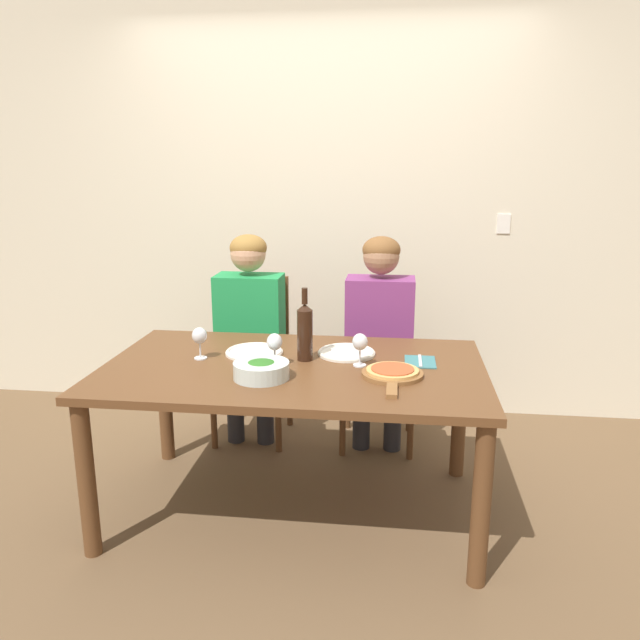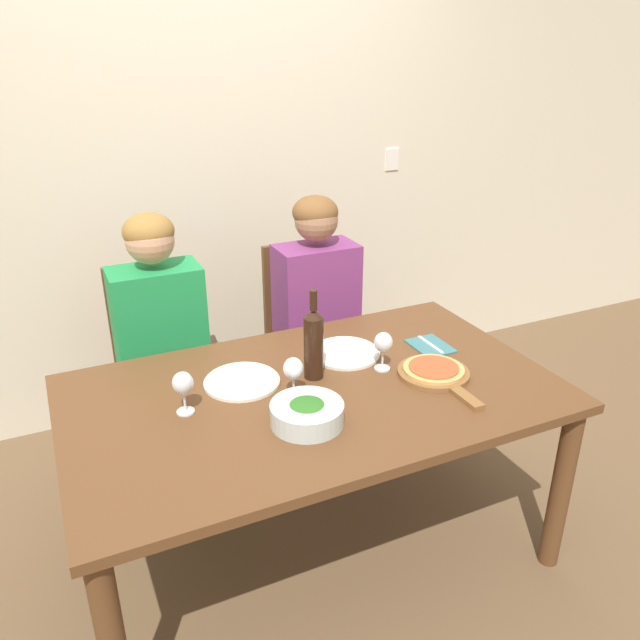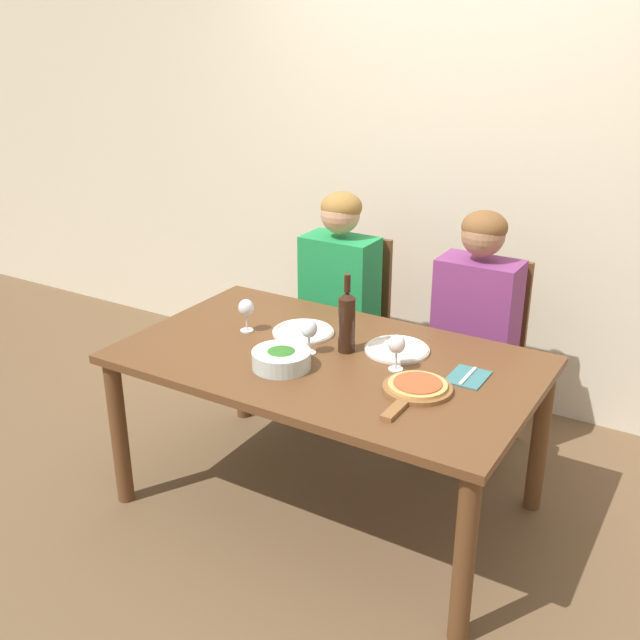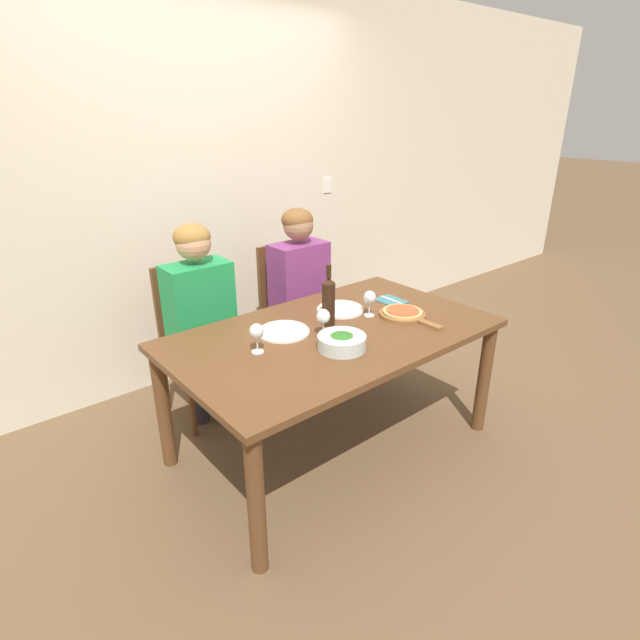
{
  "view_description": "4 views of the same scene",
  "coord_description": "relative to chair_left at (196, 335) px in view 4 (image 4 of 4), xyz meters",
  "views": [
    {
      "loc": [
        0.45,
        -2.65,
        1.63
      ],
      "look_at": [
        0.11,
        0.06,
        0.93
      ],
      "focal_mm": 35.0,
      "sensor_mm": 36.0,
      "label": 1
    },
    {
      "loc": [
        -0.79,
        -1.75,
        1.85
      ],
      "look_at": [
        0.09,
        0.14,
        0.92
      ],
      "focal_mm": 35.0,
      "sensor_mm": 36.0,
      "label": 2
    },
    {
      "loc": [
        1.43,
        -2.44,
        2.04
      ],
      "look_at": [
        -0.09,
        0.09,
        0.84
      ],
      "focal_mm": 42.0,
      "sensor_mm": 36.0,
      "label": 3
    },
    {
      "loc": [
        -1.6,
        -1.81,
        1.81
      ],
      "look_at": [
        -0.02,
        0.08,
        0.77
      ],
      "focal_mm": 28.0,
      "sensor_mm": 36.0,
      "label": 4
    }
  ],
  "objects": [
    {
      "name": "broccoli_bowl",
      "position": [
        0.28,
        -1.05,
        0.26
      ],
      "size": [
        0.24,
        0.24,
        0.08
      ],
      "color": "silver",
      "rests_on": "dining_table"
    },
    {
      "name": "fork_on_napkin",
      "position": [
        0.95,
        -0.76,
        0.22
      ],
      "size": [
        0.14,
        0.18,
        0.01
      ],
      "color": "#387075",
      "rests_on": "dining_table"
    },
    {
      "name": "dining_table",
      "position": [
        0.38,
        -0.87,
        0.13
      ],
      "size": [
        1.72,
        1.02,
        0.73
      ],
      "color": "brown",
      "rests_on": "ground"
    },
    {
      "name": "person_man",
      "position": [
        0.75,
        -0.11,
        0.23
      ],
      "size": [
        0.47,
        0.51,
        1.23
      ],
      "color": "#28282D",
      "rests_on": "ground"
    },
    {
      "name": "dinner_plate_right",
      "position": [
        0.61,
        -0.67,
        0.23
      ],
      "size": [
        0.28,
        0.28,
        0.02
      ],
      "color": "silver",
      "rests_on": "dining_table"
    },
    {
      "name": "wine_glass_centre",
      "position": [
        0.3,
        -0.88,
        0.32
      ],
      "size": [
        0.07,
        0.07,
        0.15
      ],
      "color": "silver",
      "rests_on": "dining_table"
    },
    {
      "name": "chair_right",
      "position": [
        0.75,
        0.0,
        0.0
      ],
      "size": [
        0.42,
        0.42,
        0.95
      ],
      "color": "brown",
      "rests_on": "ground"
    },
    {
      "name": "wine_bottle",
      "position": [
        0.42,
        -0.78,
        0.36
      ],
      "size": [
        0.07,
        0.07,
        0.34
      ],
      "color": "black",
      "rests_on": "dining_table"
    },
    {
      "name": "back_wall",
      "position": [
        0.38,
        0.5,
        0.84
      ],
      "size": [
        10.0,
        0.06,
        2.7
      ],
      "color": "beige",
      "rests_on": "ground"
    },
    {
      "name": "chair_left",
      "position": [
        0.0,
        0.0,
        0.0
      ],
      "size": [
        0.42,
        0.42,
        0.95
      ],
      "color": "brown",
      "rests_on": "ground"
    },
    {
      "name": "wine_glass_left",
      "position": [
        -0.06,
        -0.82,
        0.32
      ],
      "size": [
        0.07,
        0.07,
        0.15
      ],
      "color": "silver",
      "rests_on": "dining_table"
    },
    {
      "name": "wine_glass_right",
      "position": [
        0.68,
        -0.84,
        0.32
      ],
      "size": [
        0.07,
        0.07,
        0.15
      ],
      "color": "silver",
      "rests_on": "dining_table"
    },
    {
      "name": "ground_plane",
      "position": [
        0.38,
        -0.87,
        -0.51
      ],
      "size": [
        40.0,
        40.0,
        0.0
      ],
      "primitive_type": "plane",
      "color": "brown"
    },
    {
      "name": "dinner_plate_left",
      "position": [
        0.17,
        -0.72,
        0.23
      ],
      "size": [
        0.28,
        0.28,
        0.02
      ],
      "color": "silver",
      "rests_on": "dining_table"
    },
    {
      "name": "person_woman",
      "position": [
        -0.0,
        -0.11,
        0.23
      ],
      "size": [
        0.47,
        0.51,
        1.23
      ],
      "color": "#28282D",
      "rests_on": "ground"
    },
    {
      "name": "pizza_on_board",
      "position": [
        0.83,
        -0.97,
        0.23
      ],
      "size": [
        0.27,
        0.41,
        0.04
      ],
      "color": "brown",
      "rests_on": "dining_table"
    }
  ]
}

